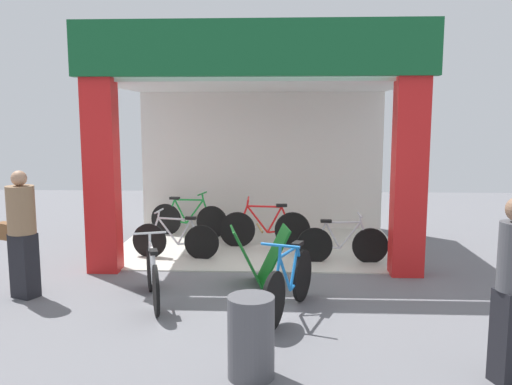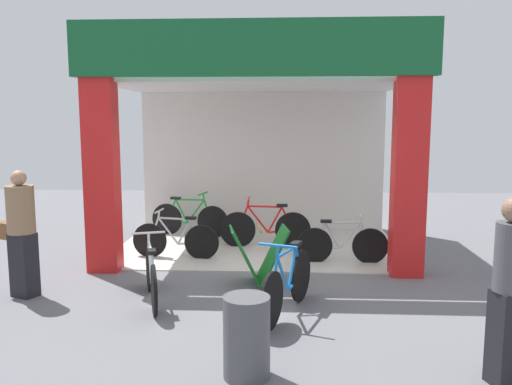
# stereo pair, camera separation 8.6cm
# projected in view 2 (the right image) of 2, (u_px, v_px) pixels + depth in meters

# --- Properties ---
(ground_plane) EXTENTS (18.36, 18.36, 0.00)m
(ground_plane) POSITION_uv_depth(u_px,v_px,m) (253.00, 273.00, 8.26)
(ground_plane) COLOR slate
(ground_plane) RESTS_ON ground
(shop_facade) EXTENTS (5.38, 3.69, 3.81)m
(shop_facade) POSITION_uv_depth(u_px,v_px,m) (258.00, 139.00, 9.61)
(shop_facade) COLOR beige
(shop_facade) RESTS_ON ground
(bicycle_inside_0) EXTENTS (1.62, 0.50, 0.91)m
(bicycle_inside_0) POSITION_uv_depth(u_px,v_px,m) (189.00, 219.00, 10.75)
(bicycle_inside_0) COLOR black
(bicycle_inside_0) RESTS_ON ground
(bicycle_inside_1) EXTENTS (1.52, 0.42, 0.83)m
(bicycle_inside_1) POSITION_uv_depth(u_px,v_px,m) (342.00, 244.00, 8.75)
(bicycle_inside_1) COLOR black
(bicycle_inside_1) RESTS_ON ground
(bicycle_inside_2) EXTENTS (1.70, 0.46, 0.93)m
(bicycle_inside_2) POSITION_uv_depth(u_px,v_px,m) (266.00, 228.00, 9.83)
(bicycle_inside_2) COLOR black
(bicycle_inside_2) RESTS_ON ground
(bicycle_inside_3) EXTENTS (1.52, 0.42, 0.84)m
(bicycle_inside_3) POSITION_uv_depth(u_px,v_px,m) (176.00, 239.00, 9.05)
(bicycle_inside_3) COLOR black
(bicycle_inside_3) RESTS_ON ground
(bicycle_parked_0) EXTENTS (0.58, 1.54, 0.88)m
(bicycle_parked_0) POSITION_uv_depth(u_px,v_px,m) (151.00, 276.00, 6.90)
(bicycle_parked_0) COLOR black
(bicycle_parked_0) RESTS_ON ground
(bicycle_parked_1) EXTENTS (0.66, 1.65, 0.96)m
(bicycle_parked_1) POSITION_uv_depth(u_px,v_px,m) (287.00, 284.00, 6.47)
(bicycle_parked_1) COLOR black
(bicycle_parked_1) RESTS_ON ground
(sandwich_board_sign) EXTENTS (0.91, 0.70, 0.85)m
(sandwich_board_sign) POSITION_uv_depth(u_px,v_px,m) (259.00, 255.00, 7.68)
(sandwich_board_sign) COLOR #197226
(sandwich_board_sign) RESTS_ON ground
(pedestrian_0) EXTENTS (0.70, 0.51, 1.72)m
(pedestrian_0) POSITION_uv_depth(u_px,v_px,m) (21.00, 231.00, 7.07)
(pedestrian_0) COLOR black
(pedestrian_0) RESTS_ON ground
(pedestrian_1) EXTENTS (0.38, 0.38, 1.73)m
(pedestrian_1) POSITION_uv_depth(u_px,v_px,m) (510.00, 290.00, 4.69)
(pedestrian_1) COLOR black
(pedestrian_1) RESTS_ON ground
(trash_bin) EXTENTS (0.44, 0.44, 0.78)m
(trash_bin) POSITION_uv_depth(u_px,v_px,m) (247.00, 337.00, 4.89)
(trash_bin) COLOR #4C4C51
(trash_bin) RESTS_ON ground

